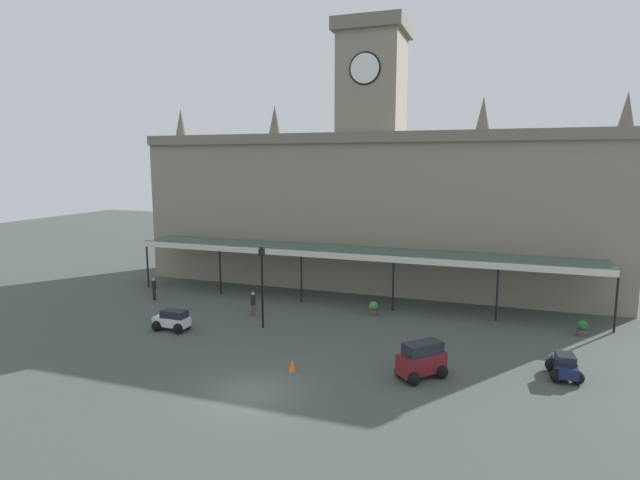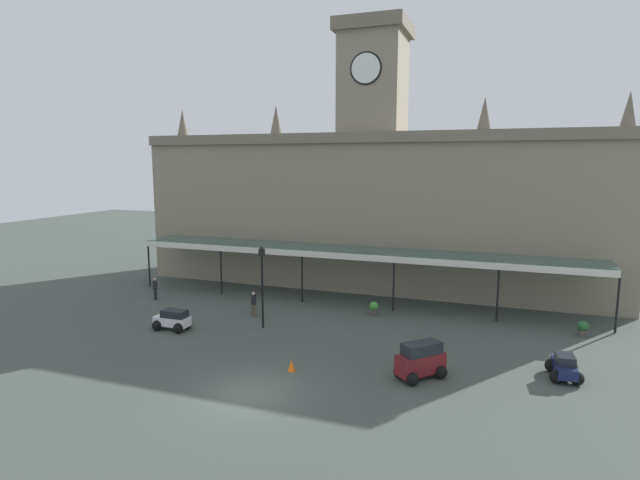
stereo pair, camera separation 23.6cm
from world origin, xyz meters
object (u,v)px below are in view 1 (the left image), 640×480
object	(u,v)px
victorian_lamppost	(262,278)
planter_by_canopy	(582,328)
pedestrian_near_entrance	(253,303)
traffic_cone	(293,365)
car_white_estate	(172,321)
planter_forecourt_centre	(374,308)
car_maroon_van	(422,362)
pedestrian_crossing_forecourt	(154,288)
car_navy_sedan	(564,367)

from	to	relation	value
victorian_lamppost	planter_by_canopy	size ratio (longest dim) A/B	5.37
pedestrian_near_entrance	traffic_cone	size ratio (longest dim) A/B	2.94
traffic_cone	pedestrian_near_entrance	bearing A→B (deg)	128.35
pedestrian_near_entrance	victorian_lamppost	size ratio (longest dim) A/B	0.32
car_white_estate	planter_forecourt_centre	distance (m)	13.11
car_maroon_van	pedestrian_crossing_forecourt	size ratio (longest dim) A/B	1.52
car_maroon_van	pedestrian_near_entrance	xyz separation A→B (m)	(-12.14, 6.25, 0.10)
car_maroon_van	traffic_cone	world-z (taller)	car_maroon_van
car_navy_sedan	traffic_cone	distance (m)	13.15
car_white_estate	traffic_cone	size ratio (longest dim) A/B	3.98
car_white_estate	traffic_cone	world-z (taller)	car_white_estate
victorian_lamppost	traffic_cone	xyz separation A→B (m)	(4.33, -5.61, -2.90)
pedestrian_crossing_forecourt	car_maroon_van	bearing A→B (deg)	-19.57
planter_forecourt_centre	victorian_lamppost	bearing A→B (deg)	-140.87
car_maroon_van	planter_forecourt_centre	distance (m)	10.21
traffic_cone	victorian_lamppost	bearing A→B (deg)	127.71
planter_forecourt_centre	car_maroon_van	bearing A→B (deg)	-63.49
car_white_estate	traffic_cone	bearing A→B (deg)	-19.43
car_white_estate	car_navy_sedan	size ratio (longest dim) A/B	1.06
car_white_estate	car_maroon_van	distance (m)	15.69
pedestrian_crossing_forecourt	pedestrian_near_entrance	size ratio (longest dim) A/B	1.00
planter_by_canopy	planter_forecourt_centre	xyz separation A→B (m)	(-12.70, -0.11, 0.00)
pedestrian_near_entrance	traffic_cone	bearing A→B (deg)	-51.65
victorian_lamppost	planter_by_canopy	xyz separation A→B (m)	(18.64, 4.94, -2.70)
car_navy_sedan	planter_by_canopy	size ratio (longest dim) A/B	2.21
victorian_lamppost	traffic_cone	bearing A→B (deg)	-52.29
car_white_estate	planter_forecourt_centre	xyz separation A→B (m)	(11.00, 7.12, -0.07)
car_white_estate	victorian_lamppost	distance (m)	6.14
car_white_estate	planter_by_canopy	xyz separation A→B (m)	(23.70, 7.23, -0.07)
car_white_estate	planter_forecourt_centre	bearing A→B (deg)	32.93
car_navy_sedan	pedestrian_crossing_forecourt	world-z (taller)	pedestrian_crossing_forecourt
car_maroon_van	pedestrian_crossing_forecourt	xyz separation A→B (m)	(-21.07, 7.49, 0.10)
car_maroon_van	victorian_lamppost	world-z (taller)	victorian_lamppost
traffic_cone	planter_by_canopy	size ratio (longest dim) A/B	0.59
traffic_cone	planter_forecourt_centre	size ratio (longest dim) A/B	0.59
car_maroon_van	victorian_lamppost	size ratio (longest dim) A/B	0.49
car_navy_sedan	pedestrian_crossing_forecourt	xyz separation A→B (m)	(-27.55, 5.16, 0.41)
car_navy_sedan	traffic_cone	size ratio (longest dim) A/B	3.74
pedestrian_crossing_forecourt	planter_by_canopy	bearing A→B (deg)	3.42
car_white_estate	car_navy_sedan	xyz separation A→B (m)	(22.03, 0.33, -0.06)
car_maroon_van	pedestrian_near_entrance	world-z (taller)	car_maroon_van
car_navy_sedan	victorian_lamppost	distance (m)	17.30
pedestrian_crossing_forecourt	car_white_estate	bearing A→B (deg)	-44.85
victorian_lamppost	planter_forecourt_centre	distance (m)	8.12
traffic_cone	car_navy_sedan	bearing A→B (deg)	16.08
car_navy_sedan	car_maroon_van	world-z (taller)	car_maroon_van
car_maroon_van	victorian_lamppost	bearing A→B (deg)	157.74
pedestrian_near_entrance	planter_forecourt_centre	distance (m)	8.13
car_white_estate	victorian_lamppost	xyz separation A→B (m)	(5.06, 2.29, 2.62)
traffic_cone	pedestrian_crossing_forecourt	bearing A→B (deg)	149.45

